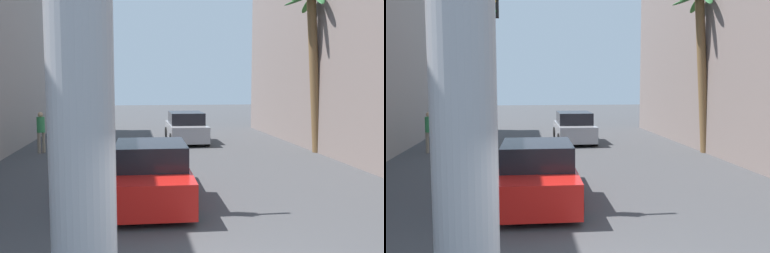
# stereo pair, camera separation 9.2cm
# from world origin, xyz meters

# --- Properties ---
(ground_plane) EXTENTS (87.09, 87.09, 0.00)m
(ground_plane) POSITION_xyz_m (0.00, 10.00, 0.00)
(ground_plane) COLOR #424244
(car_lead) EXTENTS (2.13, 5.15, 1.56)m
(car_lead) POSITION_xyz_m (-0.95, 5.88, 0.70)
(car_lead) COLOR black
(car_lead) RESTS_ON ground
(car_far) EXTENTS (1.95, 4.27, 1.56)m
(car_far) POSITION_xyz_m (1.32, 16.70, 0.74)
(car_far) COLOR black
(car_far) RESTS_ON ground
(palm_tree_far_left) EXTENTS (3.24, 3.06, 9.54)m
(palm_tree_far_left) POSITION_xyz_m (-7.16, 18.64, 6.14)
(palm_tree_far_left) COLOR brown
(palm_tree_far_left) RESTS_ON ground
(palm_tree_mid_right) EXTENTS (2.73, 2.68, 6.96)m
(palm_tree_mid_right) POSITION_xyz_m (6.46, 12.59, 4.30)
(palm_tree_mid_right) COLOR brown
(palm_tree_mid_right) RESTS_ON ground
(pedestrian_far_left) EXTENTS (0.46, 0.46, 1.81)m
(pedestrian_far_left) POSITION_xyz_m (-5.41, 14.06, 1.06)
(pedestrian_far_left) COLOR gray
(pedestrian_far_left) RESTS_ON ground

